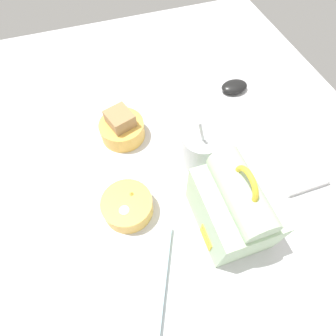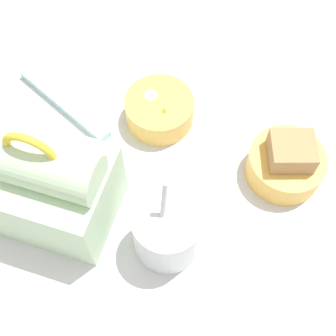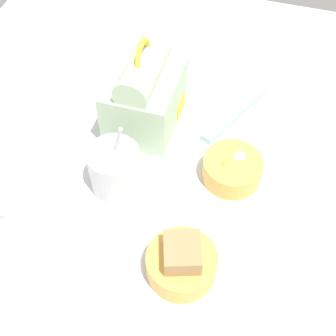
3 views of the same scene
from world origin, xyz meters
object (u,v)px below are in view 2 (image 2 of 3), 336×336
object	(u,v)px
bento_bowl_sandwich	(286,163)
bento_bowl_snacks	(159,110)
chopstick_case	(64,103)
soup_cup	(167,231)
lunch_bag	(48,185)

from	to	relation	value
bento_bowl_sandwich	bento_bowl_snacks	xyz separation A→B (cm)	(21.84, -3.99, -0.68)
bento_bowl_sandwich	chopstick_case	world-z (taller)	bento_bowl_sandwich
soup_cup	bento_bowl_snacks	bearing A→B (deg)	-69.00
bento_bowl_snacks	bento_bowl_sandwich	bearing A→B (deg)	169.64
chopstick_case	bento_bowl_sandwich	bearing A→B (deg)	177.67
bento_bowl_snacks	chopstick_case	world-z (taller)	bento_bowl_snacks
bento_bowl_sandwich	chopstick_case	bearing A→B (deg)	-2.33
bento_bowl_sandwich	soup_cup	bearing A→B (deg)	50.23
lunch_bag	bento_bowl_sandwich	xyz separation A→B (cm)	(-31.29, -16.47, -4.76)
soup_cup	chopstick_case	world-z (taller)	soup_cup
soup_cup	bento_bowl_sandwich	bearing A→B (deg)	-129.77
bento_bowl_snacks	chopstick_case	xyz separation A→B (cm)	(16.45, 2.44, -1.74)
bento_bowl_sandwich	chopstick_case	distance (cm)	38.40
lunch_bag	chopstick_case	world-z (taller)	lunch_bag
lunch_bag	chopstick_case	xyz separation A→B (cm)	(7.00, -18.03, -7.18)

